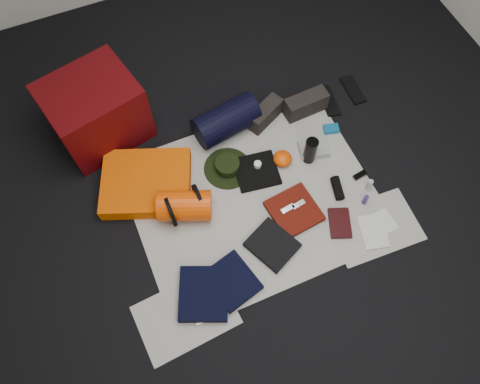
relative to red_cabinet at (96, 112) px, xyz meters
name	(u,v)px	position (x,y,z in m)	size (l,w,h in m)	color
floor	(254,200)	(0.78, -0.93, -0.26)	(4.50, 4.50, 0.02)	black
newspaper_mat	(254,199)	(0.78, -0.93, -0.25)	(1.60, 1.30, 0.01)	silver
newspaper_sheet_front_left	(186,315)	(0.08, -1.48, -0.25)	(0.58, 0.40, 0.00)	silver
newspaper_sheet_front_right	(374,227)	(1.43, -1.43, -0.25)	(0.58, 0.40, 0.00)	silver
red_cabinet	(96,112)	(0.00, 0.00, 0.00)	(0.60, 0.50, 0.50)	#500508
sleeping_pad	(147,183)	(0.15, -0.56, -0.19)	(0.59, 0.49, 0.11)	#F35802
stuff_sack	(185,206)	(0.32, -0.84, -0.14)	(0.20, 0.20, 0.35)	#EC4503
sack_strap_left	(170,211)	(0.22, -0.84, -0.14)	(0.22, 0.22, 0.03)	black
sack_strap_right	(199,200)	(0.42, -0.84, -0.14)	(0.22, 0.22, 0.03)	black
navy_duffel	(226,120)	(0.83, -0.34, -0.12)	(0.24, 0.24, 0.46)	black
boonie_brim	(228,168)	(0.71, -0.64, -0.24)	(0.34, 0.34, 0.01)	black
boonie_crown	(227,165)	(0.71, -0.64, -0.20)	(0.17, 0.17, 0.07)	black
hiking_boot_left	(265,114)	(1.12, -0.37, -0.17)	(0.29, 0.11, 0.15)	black
hiking_boot_right	(306,104)	(1.43, -0.41, -0.16)	(0.32, 0.12, 0.16)	black
flip_flop_left	(328,101)	(1.64, -0.41, -0.24)	(0.10, 0.28, 0.02)	black
flip_flop_right	(353,90)	(1.86, -0.38, -0.24)	(0.10, 0.27, 0.01)	black
trousers_navy_a	(204,294)	(0.23, -1.41, -0.22)	(0.30, 0.34, 0.05)	black
trousers_navy_b	(232,281)	(0.42, -1.41, -0.22)	(0.27, 0.30, 0.05)	black
trousers_charcoal	(272,245)	(0.75, -1.29, -0.22)	(0.25, 0.29, 0.04)	black
black_tshirt	(257,171)	(0.88, -0.75, -0.23)	(0.29, 0.27, 0.03)	black
red_shirt	(294,211)	(0.99, -1.13, -0.22)	(0.31, 0.31, 0.04)	#581209
orange_stuff_sack	(283,159)	(1.09, -0.74, -0.20)	(0.13, 0.13, 0.09)	#EC4503
first_aid_pouch	(314,149)	(1.33, -0.75, -0.22)	(0.20, 0.15, 0.05)	#949C95
water_bottle	(310,151)	(1.27, -0.80, -0.13)	(0.09, 0.09, 0.22)	black
speaker	(337,188)	(1.33, -1.10, -0.21)	(0.06, 0.06, 0.16)	black
compact_camera	(321,153)	(1.37, -0.80, -0.23)	(0.09, 0.05, 0.03)	#BABBC0
cyan_case	(331,129)	(1.53, -0.64, -0.23)	(0.11, 0.07, 0.03)	#0F5D92
toiletry_purple	(365,200)	(1.46, -1.25, -0.20)	(0.03, 0.03, 0.09)	navy
toiletry_clear	(369,185)	(1.53, -1.17, -0.19)	(0.04, 0.04, 0.11)	#9FA39F
paperback_book	(340,223)	(1.23, -1.33, -0.23)	(0.14, 0.21, 0.03)	black
map_booklet	(373,231)	(1.41, -1.46, -0.24)	(0.16, 0.24, 0.01)	silver
map_printout	(384,222)	(1.51, -1.43, -0.24)	(0.13, 0.16, 0.01)	silver
sunglasses	(360,175)	(1.53, -1.06, -0.23)	(0.10, 0.04, 0.02)	black
key_cluster	(201,317)	(0.17, -1.53, -0.24)	(0.08, 0.08, 0.01)	#BABBC0
tape_roll	(258,165)	(0.90, -0.72, -0.20)	(0.05, 0.05, 0.04)	white
energy_bar_a	(288,209)	(0.95, -1.11, -0.20)	(0.10, 0.04, 0.01)	#BABBC0
energy_bar_b	(298,205)	(1.03, -1.11, -0.20)	(0.10, 0.04, 0.01)	#BABBC0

